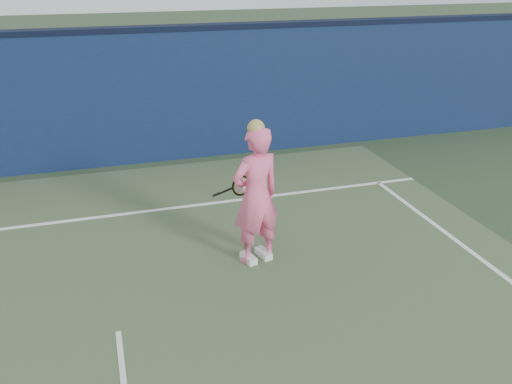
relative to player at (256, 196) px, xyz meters
name	(u,v)px	position (x,y,z in m)	size (l,w,h in m)	color
backstop_wall	(93,102)	(-1.89, 4.44, 0.31)	(24.00, 0.40, 2.50)	#0D1C3C
wall_cap	(84,31)	(-1.89, 4.44, 1.61)	(24.00, 0.42, 0.10)	black
player	(256,196)	(0.00, 0.00, 0.00)	(0.78, 0.61, 1.95)	pink
racket	(239,186)	(-0.12, 0.39, -0.01)	(0.54, 0.13, 0.29)	black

